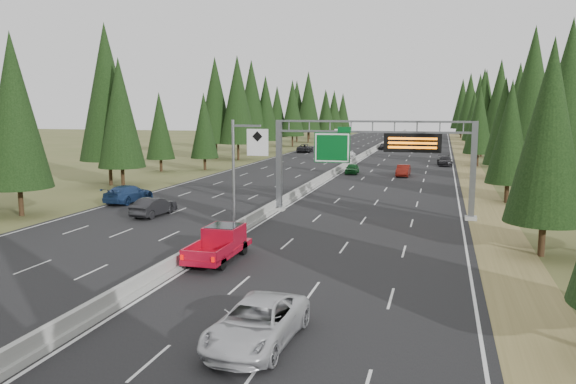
% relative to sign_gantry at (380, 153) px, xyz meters
% --- Properties ---
extents(road, '(32.00, 260.00, 0.08)m').
position_rel_sign_gantry_xyz_m(road, '(-8.92, 45.12, -5.23)').
color(road, black).
rests_on(road, ground).
extents(shoulder_right, '(3.60, 260.00, 0.06)m').
position_rel_sign_gantry_xyz_m(shoulder_right, '(8.88, 45.12, -5.24)').
color(shoulder_right, olive).
rests_on(shoulder_right, ground).
extents(shoulder_left, '(3.60, 260.00, 0.06)m').
position_rel_sign_gantry_xyz_m(shoulder_left, '(-26.72, 45.12, -5.24)').
color(shoulder_left, '#4D5628').
rests_on(shoulder_left, ground).
extents(median_barrier, '(0.70, 260.00, 0.85)m').
position_rel_sign_gantry_xyz_m(median_barrier, '(-8.92, 45.12, -4.85)').
color(median_barrier, gray).
rests_on(median_barrier, road).
extents(sign_gantry, '(16.75, 0.98, 7.80)m').
position_rel_sign_gantry_xyz_m(sign_gantry, '(0.00, 0.00, 0.00)').
color(sign_gantry, slate).
rests_on(sign_gantry, road).
extents(hov_sign_pole, '(2.80, 0.50, 8.00)m').
position_rel_sign_gantry_xyz_m(hov_sign_pole, '(-8.33, -9.92, -0.54)').
color(hov_sign_pole, slate).
rests_on(hov_sign_pole, road).
extents(tree_row_right, '(11.74, 238.09, 18.96)m').
position_rel_sign_gantry_xyz_m(tree_row_right, '(13.54, 45.19, 4.20)').
color(tree_row_right, black).
rests_on(tree_row_right, ground).
extents(tree_row_left, '(11.94, 236.02, 18.59)m').
position_rel_sign_gantry_xyz_m(tree_row_left, '(-30.98, 34.86, 4.09)').
color(tree_row_left, black).
rests_on(tree_row_left, ground).
extents(silver_minivan, '(3.02, 6.00, 1.63)m').
position_rel_sign_gantry_xyz_m(silver_minivan, '(-1.57, -26.88, -4.38)').
color(silver_minivan, silver).
rests_on(silver_minivan, road).
extents(red_pickup, '(2.10, 5.87, 1.91)m').
position_rel_sign_gantry_xyz_m(red_pickup, '(-7.42, -15.94, -4.13)').
color(red_pickup, black).
rests_on(red_pickup, road).
extents(car_ahead_green, '(1.79, 4.16, 1.40)m').
position_rel_sign_gantry_xyz_m(car_ahead_green, '(-6.82, 29.54, -4.49)').
color(car_ahead_green, '#114E1D').
rests_on(car_ahead_green, road).
extents(car_ahead_dkred, '(1.69, 4.58, 1.50)m').
position_rel_sign_gantry_xyz_m(car_ahead_dkred, '(0.10, 28.28, -4.44)').
color(car_ahead_dkred, '#61140D').
rests_on(car_ahead_dkred, road).
extents(car_ahead_dkgrey, '(2.51, 5.29, 1.49)m').
position_rel_sign_gantry_xyz_m(car_ahead_dkgrey, '(5.36, 44.18, -4.44)').
color(car_ahead_dkgrey, black).
rests_on(car_ahead_dkgrey, road).
extents(car_ahead_white, '(2.59, 4.79, 1.28)m').
position_rel_sign_gantry_xyz_m(car_ahead_white, '(2.18, 75.26, -4.55)').
color(car_ahead_white, silver).
rests_on(car_ahead_white, road).
extents(car_ahead_far, '(1.94, 4.20, 1.39)m').
position_rel_sign_gantry_xyz_m(car_ahead_far, '(-7.42, 76.86, -4.49)').
color(car_ahead_far, black).
rests_on(car_ahead_far, road).
extents(car_onc_near, '(2.04, 4.77, 1.53)m').
position_rel_sign_gantry_xyz_m(car_onc_near, '(-17.84, -4.96, -4.42)').
color(car_onc_near, black).
rests_on(car_onc_near, road).
extents(car_onc_blue, '(2.83, 5.88, 1.65)m').
position_rel_sign_gantry_xyz_m(car_onc_blue, '(-23.42, 0.41, -4.36)').
color(car_onc_blue, navy).
rests_on(car_onc_blue, road).
extents(car_onc_white, '(2.08, 4.56, 1.52)m').
position_rel_sign_gantry_xyz_m(car_onc_white, '(-10.42, 50.62, -4.43)').
color(car_onc_white, white).
rests_on(car_onc_white, road).
extents(car_onc_far, '(3.20, 6.10, 1.64)m').
position_rel_sign_gantry_xyz_m(car_onc_far, '(-21.98, 64.90, -4.37)').
color(car_onc_far, black).
rests_on(car_onc_far, road).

